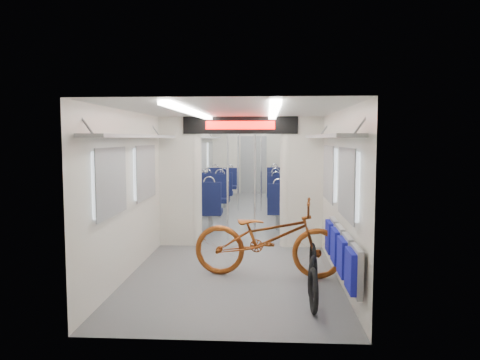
% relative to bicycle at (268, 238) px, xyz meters
% --- Properties ---
extents(carriage, '(12.00, 12.02, 2.31)m').
position_rel_bicycle_xyz_m(carriage, '(-0.49, 3.60, 0.96)').
color(carriage, '#515456').
rests_on(carriage, ground).
extents(bicycle, '(2.13, 0.91, 1.09)m').
position_rel_bicycle_xyz_m(bicycle, '(0.00, 0.00, 0.00)').
color(bicycle, brown).
rests_on(bicycle, ground).
extents(flip_bench, '(0.12, 2.09, 0.49)m').
position_rel_bicycle_xyz_m(flip_bench, '(0.87, -0.88, 0.04)').
color(flip_bench, gray).
rests_on(flip_bench, carriage).
extents(bike_hoop_a, '(0.07, 0.51, 0.51)m').
position_rel_bicycle_xyz_m(bike_hoop_a, '(0.49, -1.38, -0.31)').
color(bike_hoop_a, black).
rests_on(bike_hoop_a, ground).
extents(bike_hoop_b, '(0.17, 0.52, 0.52)m').
position_rel_bicycle_xyz_m(bike_hoop_b, '(0.54, -0.88, -0.31)').
color(bike_hoop_b, black).
rests_on(bike_hoop_b, ground).
extents(bike_hoop_c, '(0.06, 0.49, 0.49)m').
position_rel_bicycle_xyz_m(bike_hoop_c, '(0.62, -0.07, -0.32)').
color(bike_hoop_c, black).
rests_on(bike_hoop_c, ground).
extents(seat_bay_near_left, '(0.95, 2.27, 1.16)m').
position_rel_bicycle_xyz_m(seat_bay_near_left, '(-1.42, 4.05, 0.02)').
color(seat_bay_near_left, black).
rests_on(seat_bay_near_left, ground).
extents(seat_bay_near_right, '(0.92, 2.10, 1.11)m').
position_rel_bicycle_xyz_m(seat_bay_near_right, '(0.45, 4.14, 0.00)').
color(seat_bay_near_right, black).
rests_on(seat_bay_near_right, ground).
extents(seat_bay_far_left, '(0.91, 2.10, 1.11)m').
position_rel_bicycle_xyz_m(seat_bay_far_left, '(-1.42, 7.26, 0.00)').
color(seat_bay_far_left, black).
rests_on(seat_bay_far_left, ground).
extents(seat_bay_far_right, '(0.94, 2.20, 1.14)m').
position_rel_bicycle_xyz_m(seat_bay_far_right, '(0.45, 7.07, 0.02)').
color(seat_bay_far_right, black).
rests_on(seat_bay_far_right, ground).
extents(stanchion_near_left, '(0.04, 0.04, 2.30)m').
position_rel_bicycle_xyz_m(stanchion_near_left, '(-0.76, 2.32, 0.61)').
color(stanchion_near_left, silver).
rests_on(stanchion_near_left, ground).
extents(stanchion_near_right, '(0.04, 0.04, 2.30)m').
position_rel_bicycle_xyz_m(stanchion_near_right, '(-0.24, 2.31, 0.61)').
color(stanchion_near_right, silver).
rests_on(stanchion_near_right, ground).
extents(stanchion_far_left, '(0.04, 0.04, 2.30)m').
position_rel_bicycle_xyz_m(stanchion_far_left, '(-0.78, 5.89, 0.61)').
color(stanchion_far_left, silver).
rests_on(stanchion_far_left, ground).
extents(stanchion_far_right, '(0.04, 0.04, 2.30)m').
position_rel_bicycle_xyz_m(stanchion_far_right, '(-0.17, 5.92, 0.61)').
color(stanchion_far_right, silver).
rests_on(stanchion_far_right, ground).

